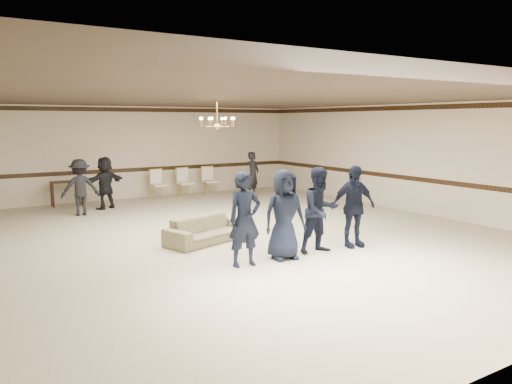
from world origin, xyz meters
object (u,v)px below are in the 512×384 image
at_px(boy_a, 245,219).
at_px(banquet_chair_right, 210,181).
at_px(adult_mid, 105,183).
at_px(boy_d, 353,206).
at_px(adult_left, 80,187).
at_px(banquet_chair_left, 158,185).
at_px(boy_c, 320,210).
at_px(console_table, 67,194).
at_px(banquet_chair_mid, 185,183).
at_px(settee, 207,229).
at_px(chandelier, 217,113).
at_px(adult_right, 253,175).
at_px(boy_b, 284,215).

bearing_deg(boy_a, banquet_chair_right, 72.27).
bearing_deg(adult_mid, boy_d, 91.29).
height_order(boy_d, adult_left, boy_d).
xyz_separation_m(boy_a, banquet_chair_left, (1.53, 8.46, -0.37)).
bearing_deg(boy_c, console_table, 112.98).
bearing_deg(adult_mid, boy_c, 85.26).
relative_size(adult_left, banquet_chair_mid, 1.59).
bearing_deg(console_table, settee, -73.64).
bearing_deg(chandelier, banquet_chair_left, 85.24).
bearing_deg(boy_d, banquet_chair_right, 95.85).
relative_size(boy_d, adult_left, 1.09).
bearing_deg(settee, boy_c, -69.04).
xyz_separation_m(adult_left, adult_right, (6.00, 0.30, 0.00)).
distance_m(boy_d, settee, 3.25).
distance_m(boy_d, adult_mid, 8.18).
relative_size(boy_a, banquet_chair_left, 1.73).
distance_m(boy_a, adult_right, 8.45).
xyz_separation_m(settee, adult_right, (4.35, 5.11, 0.52)).
distance_m(chandelier, boy_a, 3.89).
xyz_separation_m(settee, banquet_chair_right, (3.33, 6.45, 0.22)).
xyz_separation_m(adult_mid, console_table, (-0.93, 1.14, -0.40)).
distance_m(banquet_chair_left, banquet_chair_mid, 1.00).
xyz_separation_m(boy_b, settee, (-0.69, 2.00, -0.59)).
distance_m(chandelier, banquet_chair_left, 5.82).
bearing_deg(settee, boy_d, -56.31).
bearing_deg(settee, boy_a, -113.45).
bearing_deg(settee, chandelier, 35.01).
xyz_separation_m(adult_mid, banquet_chair_mid, (3.07, 0.94, -0.30)).
xyz_separation_m(chandelier, adult_left, (-2.53, 3.65, -2.07)).
bearing_deg(boy_d, boy_b, -168.52).
bearing_deg(banquet_chair_left, boy_a, -105.01).
relative_size(settee, adult_left, 1.23).
bearing_deg(boy_b, console_table, 113.79).
xyz_separation_m(settee, adult_mid, (-0.75, 5.51, 0.52)).
distance_m(adult_right, banquet_chair_right, 1.72).
bearing_deg(banquet_chair_right, settee, -114.48).
xyz_separation_m(banquet_chair_left, console_table, (-3.00, 0.20, -0.10)).
bearing_deg(adult_left, adult_right, -169.80).
relative_size(boy_a, settee, 0.89).
distance_m(boy_c, banquet_chair_left, 8.47).
bearing_deg(console_table, boy_b, -72.46).
bearing_deg(boy_c, chandelier, 104.94).
bearing_deg(adult_mid, adult_right, 153.48).
height_order(boy_d, banquet_chair_right, boy_d).
bearing_deg(banquet_chair_right, chandelier, -111.95).
height_order(chandelier, boy_a, chandelier).
distance_m(boy_a, boy_c, 1.80).
xyz_separation_m(chandelier, console_table, (-2.56, 5.50, -2.47)).
height_order(boy_c, adult_left, boy_c).
distance_m(settee, adult_mid, 5.58).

